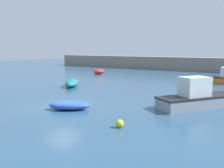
# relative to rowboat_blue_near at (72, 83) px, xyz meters

# --- Properties ---
(ground_plane) EXTENTS (120.00, 120.00, 0.20)m
(ground_plane) POSITION_rel_rowboat_blue_near_xyz_m (5.58, -7.56, -0.50)
(ground_plane) COLOR #2D5170
(harbor_breakwater) EXTENTS (57.44, 3.35, 2.47)m
(harbor_breakwater) POSITION_rel_rowboat_blue_near_xyz_m (5.58, 26.24, 0.84)
(harbor_breakwater) COLOR gray
(harbor_breakwater) RESTS_ON ground_plane
(rowboat_blue_near) EXTENTS (3.05, 3.74, 0.80)m
(rowboat_blue_near) POSITION_rel_rowboat_blue_near_xyz_m (0.00, 0.00, 0.00)
(rowboat_blue_near) COLOR teal
(rowboat_blue_near) RESTS_ON ground_plane
(motorboat_with_cabin) EXTENTS (5.22, 6.22, 2.20)m
(motorboat_with_cabin) POSITION_rel_rowboat_blue_near_xyz_m (13.96, -2.80, 0.32)
(motorboat_with_cabin) COLOR gray
(motorboat_with_cabin) RESTS_ON ground_plane
(rowboat_white_midwater) EXTENTS (3.15, 2.60, 0.61)m
(rowboat_white_midwater) POSITION_rel_rowboat_blue_near_xyz_m (6.58, -7.98, -0.10)
(rowboat_white_midwater) COLOR #2D56B7
(rowboat_white_midwater) RESTS_ON ground_plane
(fishing_dinghy_green) EXTENTS (1.80, 2.12, 0.79)m
(fishing_dinghy_green) POSITION_rel_rowboat_blue_near_xyz_m (-4.77, 12.34, -0.01)
(fishing_dinghy_green) COLOR red
(fishing_dinghy_green) RESTS_ON ground_plane
(mooring_buoy_yellow) EXTENTS (0.44, 0.44, 0.44)m
(mooring_buoy_yellow) POSITION_rel_rowboat_blue_near_xyz_m (11.47, -9.61, -0.18)
(mooring_buoy_yellow) COLOR yellow
(mooring_buoy_yellow) RESTS_ON ground_plane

